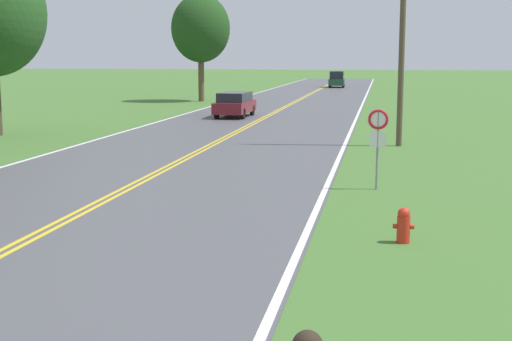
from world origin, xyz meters
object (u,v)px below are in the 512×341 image
(tree_mid_treeline, at_px, (201,29))
(traffic_sign, at_px, (378,129))
(fire_hydrant, at_px, (404,225))
(car_dark_green_van_mid_near, at_px, (337,79))
(car_maroon_suv_approaching, at_px, (235,104))

(tree_mid_treeline, bearing_deg, traffic_sign, -68.70)
(fire_hydrant, height_order, tree_mid_treeline, tree_mid_treeline)
(traffic_sign, distance_m, car_dark_green_van_mid_near, 66.69)
(traffic_sign, xyz_separation_m, car_dark_green_van_mid_near, (-5.32, 66.47, -0.70))
(fire_hydrant, relative_size, tree_mid_treeline, 0.08)
(car_maroon_suv_approaching, bearing_deg, car_dark_green_van_mid_near, -3.32)
(fire_hydrant, height_order, car_dark_green_van_mid_near, car_dark_green_van_mid_near)
(traffic_sign, distance_m, car_maroon_suv_approaching, 24.51)
(traffic_sign, xyz_separation_m, tree_mid_treeline, (-14.65, 37.58, 4.22))
(fire_hydrant, distance_m, traffic_sign, 5.92)
(car_maroon_suv_approaching, bearing_deg, traffic_sign, -157.79)
(fire_hydrant, relative_size, traffic_sign, 0.32)
(fire_hydrant, relative_size, car_maroon_suv_approaching, 0.16)
(tree_mid_treeline, bearing_deg, fire_hydrant, -70.63)
(car_dark_green_van_mid_near, bearing_deg, car_maroon_suv_approaching, -5.89)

